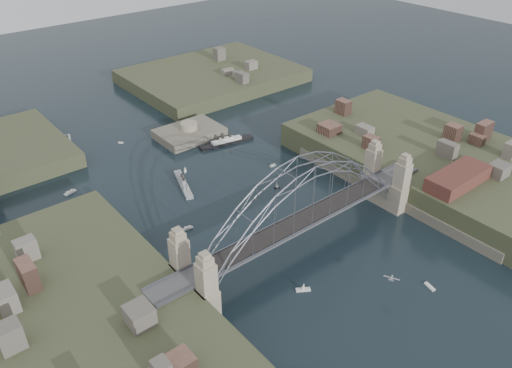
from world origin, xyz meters
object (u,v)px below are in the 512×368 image
(fort_island, at_px, (190,138))
(ocean_liner, at_px, (227,142))
(bridge, at_px, (304,207))
(naval_cruiser_near, at_px, (183,184))
(naval_cruiser_far, at_px, (69,144))
(wharf_shed, at_px, (458,178))

(fort_island, distance_m, ocean_liner, 14.63)
(bridge, distance_m, naval_cruiser_near, 45.55)
(fort_island, height_order, naval_cruiser_far, fort_island)
(bridge, relative_size, wharf_shed, 4.20)
(naval_cruiser_far, height_order, ocean_liner, naval_cruiser_far)
(fort_island, bearing_deg, naval_cruiser_near, -126.08)
(ocean_liner, bearing_deg, naval_cruiser_far, 142.63)
(naval_cruiser_far, bearing_deg, fort_island, -28.87)
(naval_cruiser_far, bearing_deg, bridge, -75.01)
(bridge, height_order, wharf_shed, bridge)
(wharf_shed, distance_m, naval_cruiser_near, 77.60)
(fort_island, bearing_deg, wharf_shed, -69.15)
(fort_island, bearing_deg, naval_cruiser_far, 151.13)
(wharf_shed, bearing_deg, ocean_liner, 109.48)
(fort_island, bearing_deg, bridge, -99.73)
(wharf_shed, distance_m, ocean_liner, 76.00)
(wharf_shed, xyz_separation_m, ocean_liner, (-25.16, 71.12, -9.26))
(wharf_shed, bearing_deg, naval_cruiser_near, 131.80)
(naval_cruiser_near, relative_size, ocean_liner, 0.81)
(bridge, relative_size, naval_cruiser_near, 5.28)
(bridge, bearing_deg, naval_cruiser_far, 104.99)
(fort_island, xyz_separation_m, ocean_liner, (6.84, -12.88, 1.08))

